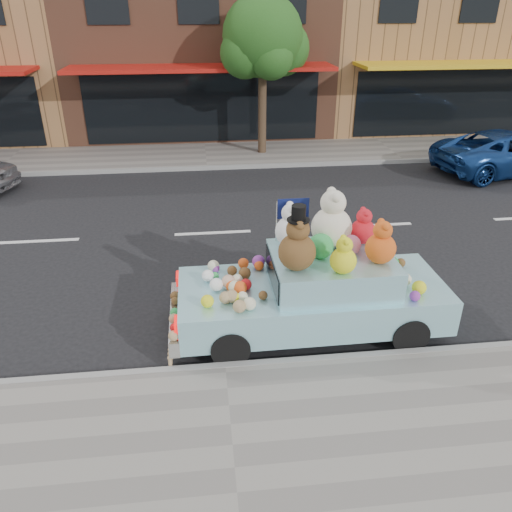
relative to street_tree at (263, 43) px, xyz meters
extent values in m
plane|color=black|center=(-2.03, -6.55, -3.69)|extent=(120.00, 120.00, 0.00)
cube|color=gray|center=(-2.03, -13.05, -3.63)|extent=(60.00, 3.00, 0.12)
cube|color=gray|center=(-2.03, -0.05, -3.63)|extent=(60.00, 3.00, 0.12)
cube|color=gray|center=(-2.03, -11.55, -3.63)|extent=(60.00, 0.12, 0.13)
cube|color=gray|center=(-2.03, -1.55, -3.63)|extent=(60.00, 0.12, 0.13)
cube|color=brown|center=(-2.03, 5.45, -0.19)|extent=(10.00, 8.00, 7.00)
cube|color=black|center=(-2.03, 1.43, -2.29)|extent=(8.50, 0.06, 2.40)
cube|color=#AF1710|center=(-2.03, 0.55, -0.79)|extent=(9.00, 1.80, 0.12)
cube|color=#98693F|center=(7.97, 5.45, -0.19)|extent=(10.00, 8.00, 7.00)
cube|color=black|center=(7.97, 1.43, -2.29)|extent=(8.50, 0.06, 2.40)
cube|color=gold|center=(7.97, 0.55, -0.79)|extent=(9.00, 1.80, 0.12)
cylinder|color=#38281C|center=(-0.03, -0.05, -2.09)|extent=(0.28, 0.28, 3.20)
sphere|color=#214F16|center=(-0.03, -0.05, 0.23)|extent=(2.60, 2.60, 2.60)
sphere|color=#214F16|center=(0.67, 0.25, -0.17)|extent=(1.80, 1.80, 1.80)
sphere|color=#214F16|center=(-0.63, -0.25, -0.27)|extent=(1.60, 1.60, 1.60)
sphere|color=#214F16|center=(0.17, -0.65, -0.37)|extent=(1.40, 1.40, 1.40)
sphere|color=#214F16|center=(-0.33, 0.55, -0.07)|extent=(1.60, 1.60, 1.60)
imported|color=navy|center=(7.47, -2.91, -3.04)|extent=(5.04, 2.97, 1.32)
cylinder|color=black|center=(0.86, -11.36, -3.39)|extent=(0.60, 0.20, 0.60)
cylinder|color=black|center=(0.85, -9.80, -3.39)|extent=(0.60, 0.20, 0.60)
cylinder|color=black|center=(-1.94, -11.38, -3.39)|extent=(0.60, 0.20, 0.60)
cylinder|color=black|center=(-1.95, -9.82, -3.39)|extent=(0.60, 0.20, 0.60)
cube|color=#98D6E3|center=(-0.54, -10.59, -3.14)|extent=(4.31, 1.73, 0.60)
cube|color=#98D6E3|center=(-0.24, -10.59, -2.59)|extent=(1.91, 1.51, 0.50)
cube|color=silver|center=(-2.76, -10.61, -3.29)|extent=(0.17, 1.78, 0.26)
cube|color=red|center=(-2.71, -11.29, -2.97)|extent=(0.06, 0.28, 0.16)
cube|color=red|center=(-2.72, -9.93, -2.97)|extent=(0.06, 0.28, 0.16)
cube|color=black|center=(-1.19, -10.60, -2.59)|extent=(0.05, 1.30, 0.40)
sphere|color=#553618|center=(-0.89, -10.95, -2.06)|extent=(0.56, 0.56, 0.56)
sphere|color=#553618|center=(-0.89, -10.95, -1.70)|extent=(0.35, 0.35, 0.35)
sphere|color=#553618|center=(-0.89, -11.07, -1.58)|extent=(0.13, 0.13, 0.13)
sphere|color=#553618|center=(-0.89, -10.82, -1.58)|extent=(0.13, 0.13, 0.13)
cylinder|color=black|center=(-0.89, -10.95, -1.55)|extent=(0.33, 0.33, 0.02)
cylinder|color=black|center=(-0.89, -10.95, -1.44)|extent=(0.21, 0.21, 0.22)
sphere|color=beige|center=(-0.19, -10.24, -2.01)|extent=(0.66, 0.66, 0.66)
sphere|color=beige|center=(-0.19, -10.24, -1.59)|extent=(0.41, 0.41, 0.41)
sphere|color=beige|center=(-0.19, -10.39, -1.46)|extent=(0.16, 0.16, 0.16)
sphere|color=beige|center=(-0.19, -10.10, -1.46)|extent=(0.16, 0.16, 0.16)
sphere|color=#C84A12|center=(0.41, -10.89, -2.11)|extent=(0.47, 0.47, 0.47)
sphere|color=#C84A12|center=(0.41, -10.89, -1.81)|extent=(0.29, 0.29, 0.29)
sphere|color=#C84A12|center=(0.41, -10.99, -1.71)|extent=(0.11, 0.11, 0.11)
sphere|color=#C84A12|center=(0.41, -10.79, -1.71)|extent=(0.11, 0.11, 0.11)
sphere|color=red|center=(0.35, -10.19, -2.14)|extent=(0.41, 0.41, 0.41)
sphere|color=red|center=(0.35, -10.19, -1.87)|extent=(0.26, 0.26, 0.26)
sphere|color=red|center=(0.35, -10.28, -1.79)|extent=(0.10, 0.10, 0.10)
sphere|color=red|center=(0.35, -10.10, -1.79)|extent=(0.10, 0.10, 0.10)
sphere|color=white|center=(-0.85, -10.15, -2.09)|extent=(0.50, 0.50, 0.50)
sphere|color=white|center=(-0.85, -10.15, -1.77)|extent=(0.31, 0.31, 0.31)
sphere|color=white|center=(-0.85, -10.26, -1.67)|extent=(0.12, 0.12, 0.12)
sphere|color=white|center=(-0.85, -10.04, -1.67)|extent=(0.12, 0.12, 0.12)
sphere|color=yellow|center=(-0.24, -11.14, -2.15)|extent=(0.40, 0.40, 0.40)
sphere|color=yellow|center=(-0.24, -11.14, -1.89)|extent=(0.25, 0.25, 0.25)
sphere|color=yellow|center=(-0.24, -11.23, -1.81)|extent=(0.09, 0.09, 0.09)
sphere|color=yellow|center=(-0.24, -11.06, -1.81)|extent=(0.09, 0.09, 0.09)
sphere|color=green|center=(-0.44, -10.59, -2.16)|extent=(0.40, 0.40, 0.40)
sphere|color=#CA6586|center=(0.06, -10.54, -2.19)|extent=(0.32, 0.32, 0.32)
sphere|color=#843093|center=(-2.08, -10.01, -2.77)|extent=(0.14, 0.14, 0.14)
sphere|color=white|center=(-2.21, -10.29, -2.75)|extent=(0.20, 0.20, 0.20)
sphere|color=yellow|center=(-2.24, -11.07, -2.74)|extent=(0.20, 0.20, 0.20)
sphere|color=brown|center=(-1.39, -10.95, -2.77)|extent=(0.14, 0.14, 0.14)
sphere|color=#CA6586|center=(-1.86, -10.43, -2.77)|extent=(0.15, 0.15, 0.15)
sphere|color=beige|center=(-1.71, -10.97, -2.76)|extent=(0.16, 0.16, 0.16)
sphere|color=#B01215|center=(-1.62, -10.64, -2.75)|extent=(0.19, 0.19, 0.19)
sphere|color=brown|center=(-1.61, -10.28, -2.74)|extent=(0.20, 0.20, 0.20)
sphere|color=#843093|center=(-1.62, -10.58, -2.78)|extent=(0.13, 0.13, 0.13)
sphere|color=yellow|center=(-1.84, -10.97, -2.76)|extent=(0.17, 0.17, 0.17)
sphere|color=beige|center=(-1.75, -10.47, -2.75)|extent=(0.18, 0.18, 0.18)
sphere|color=#D34613|center=(-1.34, -10.02, -2.76)|extent=(0.17, 0.17, 0.17)
sphere|color=white|center=(-2.09, -10.61, -2.74)|extent=(0.21, 0.21, 0.21)
sphere|color=#843093|center=(-1.34, -9.92, -2.73)|extent=(0.22, 0.22, 0.22)
sphere|color=#977B53|center=(-1.97, -10.99, -2.75)|extent=(0.19, 0.19, 0.19)
sphere|color=beige|center=(-1.81, -10.70, -2.74)|extent=(0.20, 0.20, 0.20)
sphere|color=beige|center=(-1.62, -11.21, -2.74)|extent=(0.20, 0.20, 0.20)
sphere|color=#D34613|center=(-1.85, -10.65, -2.75)|extent=(0.18, 0.18, 0.18)
sphere|color=green|center=(-2.10, -10.26, -2.78)|extent=(0.13, 0.13, 0.13)
sphere|color=#977B53|center=(-1.87, -10.97, -2.74)|extent=(0.20, 0.20, 0.20)
sphere|color=#D34613|center=(-1.60, -9.92, -2.75)|extent=(0.18, 0.18, 0.18)
sphere|color=brown|center=(-1.81, -10.14, -2.76)|extent=(0.17, 0.17, 0.17)
sphere|color=#977B53|center=(-1.78, -11.26, -2.75)|extent=(0.20, 0.20, 0.20)
sphere|color=#D34613|center=(-1.73, -10.75, -2.74)|extent=(0.21, 0.21, 0.21)
sphere|color=beige|center=(-2.11, -9.97, -2.74)|extent=(0.20, 0.20, 0.20)
sphere|color=#D8A88C|center=(-1.89, -10.55, -2.72)|extent=(0.22, 0.22, 0.22)
sphere|color=#977B53|center=(-2.76, -11.41, -3.09)|extent=(0.16, 0.16, 0.16)
sphere|color=#977B53|center=(-2.76, -10.98, -3.08)|extent=(0.16, 0.16, 0.16)
sphere|color=brown|center=(-2.76, -10.44, -3.10)|extent=(0.13, 0.13, 0.13)
sphere|color=green|center=(-2.76, -10.78, -3.09)|extent=(0.14, 0.14, 0.14)
sphere|color=#B01215|center=(-2.76, -11.18, -3.10)|extent=(0.12, 0.12, 0.12)
sphere|color=brown|center=(-2.76, -10.31, -3.08)|extent=(0.16, 0.16, 0.16)
sphere|color=green|center=(0.86, -10.51, -2.73)|extent=(0.24, 0.24, 0.24)
sphere|color=yellow|center=(1.04, -11.07, -2.73)|extent=(0.22, 0.22, 0.22)
sphere|color=green|center=(0.92, -10.23, -2.73)|extent=(0.22, 0.22, 0.22)
sphere|color=#CA6586|center=(0.83, -10.26, -2.71)|extent=(0.26, 0.26, 0.26)
sphere|color=#843093|center=(0.90, -11.26, -2.76)|extent=(0.16, 0.16, 0.16)
sphere|color=brown|center=(1.08, -10.19, -2.76)|extent=(0.16, 0.16, 0.16)
sphere|color=beige|center=(0.93, -10.78, -2.74)|extent=(0.20, 0.20, 0.20)
cylinder|color=#997A54|center=(-2.84, -11.46, -3.53)|extent=(0.06, 0.06, 0.17)
sphere|color=#997A54|center=(-2.84, -11.46, -3.43)|extent=(0.07, 0.07, 0.07)
cylinder|color=#997A54|center=(-2.84, -11.37, -3.53)|extent=(0.06, 0.06, 0.17)
sphere|color=#997A54|center=(-2.84, -11.37, -3.43)|extent=(0.07, 0.07, 0.07)
cylinder|color=#997A54|center=(-2.84, -11.27, -3.53)|extent=(0.06, 0.06, 0.17)
sphere|color=#997A54|center=(-2.84, -11.27, -3.43)|extent=(0.07, 0.07, 0.07)
cylinder|color=#997A54|center=(-2.84, -11.18, -3.53)|extent=(0.06, 0.06, 0.17)
sphere|color=#997A54|center=(-2.84, -11.18, -3.43)|extent=(0.07, 0.07, 0.07)
cylinder|color=#997A54|center=(-2.84, -11.08, -3.53)|extent=(0.06, 0.06, 0.17)
sphere|color=#997A54|center=(-2.84, -11.08, -3.43)|extent=(0.07, 0.07, 0.07)
cylinder|color=#997A54|center=(-2.84, -10.99, -3.53)|extent=(0.06, 0.06, 0.17)
sphere|color=#997A54|center=(-2.84, -10.99, -3.43)|extent=(0.07, 0.07, 0.07)
cylinder|color=#997A54|center=(-2.84, -10.89, -3.53)|extent=(0.06, 0.06, 0.17)
sphere|color=#997A54|center=(-2.84, -10.89, -3.43)|extent=(0.07, 0.07, 0.07)
cylinder|color=#997A54|center=(-2.84, -10.80, -3.53)|extent=(0.06, 0.06, 0.17)
sphere|color=#997A54|center=(-2.84, -10.80, -3.43)|extent=(0.07, 0.07, 0.07)
cylinder|color=#997A54|center=(-2.84, -10.71, -3.53)|extent=(0.06, 0.06, 0.17)
sphere|color=#997A54|center=(-2.84, -10.71, -3.43)|extent=(0.07, 0.07, 0.07)
cylinder|color=#997A54|center=(-2.84, -10.61, -3.53)|extent=(0.06, 0.06, 0.17)
sphere|color=#997A54|center=(-2.84, -10.61, -3.43)|extent=(0.07, 0.07, 0.07)
cylinder|color=#997A54|center=(-2.84, -10.52, -3.53)|extent=(0.06, 0.06, 0.17)
sphere|color=#997A54|center=(-2.84, -10.52, -3.43)|extent=(0.07, 0.07, 0.07)
cylinder|color=#997A54|center=(-2.84, -10.42, -3.53)|extent=(0.06, 0.06, 0.17)
sphere|color=#997A54|center=(-2.84, -10.42, -3.43)|extent=(0.07, 0.07, 0.07)
cylinder|color=#997A54|center=(-2.84, -10.33, -3.53)|extent=(0.06, 0.06, 0.17)
sphere|color=#997A54|center=(-2.84, -10.33, -3.43)|extent=(0.07, 0.07, 0.07)
cylinder|color=#997A54|center=(-2.85, -10.23, -3.53)|extent=(0.06, 0.06, 0.17)
sphere|color=#997A54|center=(-2.85, -10.23, -3.43)|extent=(0.07, 0.07, 0.07)
cylinder|color=#997A54|center=(-2.85, -10.14, -3.53)|extent=(0.06, 0.06, 0.17)
sphere|color=#997A54|center=(-2.85, -10.14, -3.43)|extent=(0.07, 0.07, 0.07)
cylinder|color=#997A54|center=(-2.85, -10.04, -3.53)|extent=(0.06, 0.06, 0.17)
sphere|color=#997A54|center=(-2.85, -10.04, -3.43)|extent=(0.07, 0.07, 0.07)
cylinder|color=#997A54|center=(-2.85, -9.95, -3.53)|extent=(0.06, 0.06, 0.17)
sphere|color=#997A54|center=(-2.85, -9.95, -3.43)|extent=(0.07, 0.07, 0.07)
cylinder|color=#997A54|center=(-2.85, -9.86, -3.53)|extent=(0.06, 0.06, 0.17)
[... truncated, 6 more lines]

